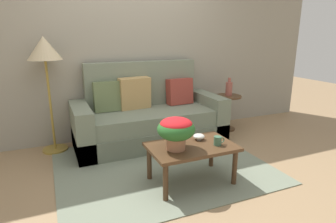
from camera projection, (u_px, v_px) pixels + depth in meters
The scene contains 11 objects.
ground_plane at pixel (165, 169), 3.22m from camera, with size 14.00×14.00×0.00m, color #997A56.
wall_back at pixel (128, 38), 4.04m from camera, with size 6.40×0.12×2.86m, color gray.
area_rug at pixel (161, 165), 3.32m from camera, with size 2.33×1.94×0.01m, color gray.
couch at pixel (149, 118), 3.98m from camera, with size 2.05×0.85×1.11m.
coffee_table at pixel (192, 150), 2.86m from camera, with size 0.87×0.55×0.41m.
side_table at pixel (228, 106), 4.46m from camera, with size 0.40×0.40×0.56m.
floor_lamp at pixel (45, 56), 3.42m from camera, with size 0.41×0.41×1.46m.
potted_plant at pixel (176, 129), 2.70m from camera, with size 0.36×0.36×0.31m.
coffee_mug at pixel (218, 141), 2.84m from camera, with size 0.12×0.08×0.09m.
snack_bowl at pixel (199, 137), 2.99m from camera, with size 0.12×0.12×0.06m.
table_vase at pixel (229, 88), 4.39m from camera, with size 0.10×0.10×0.28m.
Camera 1 is at (-1.12, -2.71, 1.49)m, focal length 30.35 mm.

